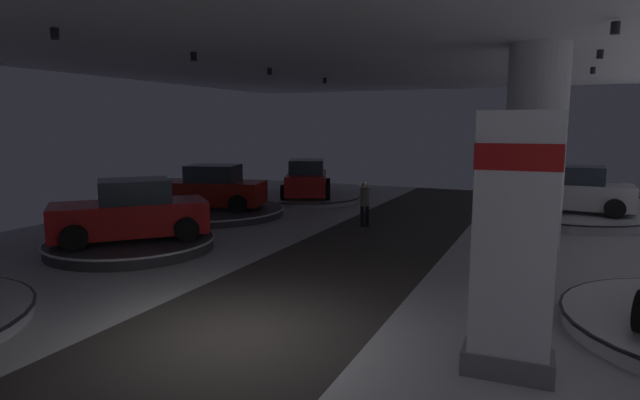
{
  "coord_description": "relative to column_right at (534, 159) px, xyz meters",
  "views": [
    {
      "loc": [
        4.87,
        -7.1,
        3.6
      ],
      "look_at": [
        -1.34,
        6.55,
        1.4
      ],
      "focal_mm": 29.16,
      "sensor_mm": 36.0,
      "label": 1
    }
  ],
  "objects": [
    {
      "name": "display_car_mid_left",
      "position": [
        -10.47,
        -2.76,
        -1.65
      ],
      "size": [
        4.17,
        4.3,
        1.71
      ],
      "color": "red",
      "rests_on": "display_platform_mid_left"
    },
    {
      "name": "display_car_deep_left",
      "position": [
        -10.17,
        8.13,
        -1.75
      ],
      "size": [
        3.43,
        4.57,
        1.71
      ],
      "color": "red",
      "rests_on": "display_platform_deep_left"
    },
    {
      "name": "ground",
      "position": [
        -4.38,
        -6.72,
        -2.77
      ],
      "size": [
        24.0,
        44.0,
        0.06
      ],
      "color": "#B2B2B7"
    },
    {
      "name": "display_platform_far_left",
      "position": [
        -11.89,
        2.93,
        -2.58
      ],
      "size": [
        5.83,
        5.83,
        0.3
      ],
      "color": "#333338",
      "rests_on": "ground"
    },
    {
      "name": "display_platform_deep_right",
      "position": [
        1.07,
        7.61,
        -2.56
      ],
      "size": [
        5.78,
        5.78,
        0.34
      ],
      "color": "#B7B7BC",
      "rests_on": "ground"
    },
    {
      "name": "visitor_walking_near",
      "position": [
        -5.53,
        3.23,
        -1.84
      ],
      "size": [
        0.32,
        0.32,
        1.59
      ],
      "color": "black",
      "rests_on": "ground"
    },
    {
      "name": "display_platform_deep_left",
      "position": [
        -10.18,
        8.16,
        -2.62
      ],
      "size": [
        5.04,
        5.04,
        0.24
      ],
      "color": "#B7B7BC",
      "rests_on": "ground"
    },
    {
      "name": "display_platform_mid_left",
      "position": [
        -10.49,
        -2.78,
        -2.56
      ],
      "size": [
        4.71,
        4.71,
        0.34
      ],
      "color": "#333338",
      "rests_on": "ground"
    },
    {
      "name": "display_car_deep_right",
      "position": [
        1.1,
        7.61,
        -1.64
      ],
      "size": [
        4.29,
        2.32,
        1.71
      ],
      "color": "silver",
      "rests_on": "display_platform_deep_right"
    },
    {
      "name": "display_car_far_left",
      "position": [
        -11.86,
        2.93,
        -1.69
      ],
      "size": [
        4.53,
        3.08,
        1.71
      ],
      "color": "maroon",
      "rests_on": "display_platform_far_left"
    },
    {
      "name": "column_right",
      "position": [
        0.0,
        0.0,
        0.0
      ],
      "size": [
        1.42,
        1.42,
        5.5
      ],
      "color": "silver",
      "rests_on": "ground"
    },
    {
      "name": "brand_sign_pylon",
      "position": [
        0.02,
        -6.23,
        -0.79
      ],
      "size": [
        1.29,
        0.69,
        3.78
      ],
      "color": "slate",
      "rests_on": "ground"
    }
  ]
}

